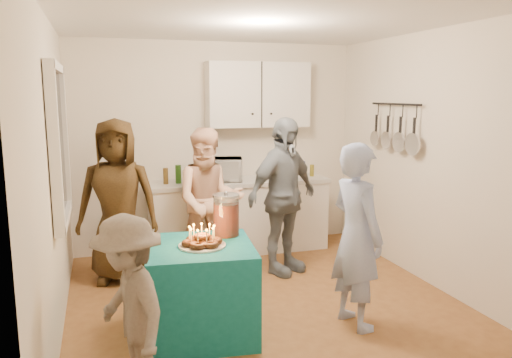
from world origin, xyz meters
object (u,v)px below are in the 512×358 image
object	(u,v)px
woman_back_center	(209,201)
microwave	(221,169)
woman_back_left	(118,201)
child_near_left	(129,310)
woman_back_right	(283,196)
counter	(239,217)
party_table	(201,290)
man_birthday	(357,236)
punch_jar	(226,216)

from	to	relation	value
woman_back_center	microwave	bearing A→B (deg)	72.82
woman_back_left	child_near_left	distance (m)	2.23
woman_back_right	child_near_left	size ratio (longest dim) A/B	1.40
microwave	woman_back_left	size ratio (longest dim) A/B	0.29
child_near_left	counter	bearing A→B (deg)	135.25
party_table	child_near_left	distance (m)	0.99
party_table	woman_back_right	xyz separation A→B (m)	(1.15, 1.16, 0.48)
counter	woman_back_center	distance (m)	0.89
counter	woman_back_left	bearing A→B (deg)	-158.27
woman_back_center	woman_back_right	bearing A→B (deg)	-11.95
microwave	child_near_left	xyz separation A→B (m)	(-1.28, -2.80, -0.43)
man_birthday	woman_back_left	world-z (taller)	woman_back_left
counter	party_table	xyz separation A→B (m)	(-0.90, -2.05, -0.05)
woman_back_left	party_table	bearing A→B (deg)	-55.53
woman_back_left	child_near_left	world-z (taller)	woman_back_left
counter	punch_jar	distance (m)	2.01
punch_jar	man_birthday	world-z (taller)	man_birthday
punch_jar	man_birthday	bearing A→B (deg)	-23.61
punch_jar	woman_back_right	size ratio (longest dim) A/B	0.20
woman_back_center	woman_back_right	distance (m)	0.81
microwave	woman_back_center	distance (m)	0.73
woman_back_center	child_near_left	distance (m)	2.40
punch_jar	woman_back_right	distance (m)	1.29
woman_back_right	punch_jar	bearing A→B (deg)	-160.58
party_table	woman_back_right	distance (m)	1.70
party_table	woman_back_left	world-z (taller)	woman_back_left
woman_back_left	woman_back_right	xyz separation A→B (m)	(1.73, -0.31, 0.00)
party_table	woman_back_center	distance (m)	1.54
party_table	woman_back_left	bearing A→B (deg)	111.46
man_birthday	woman_back_center	distance (m)	1.89
counter	woman_back_right	size ratio (longest dim) A/B	1.28
man_birthday	woman_back_center	bearing A→B (deg)	19.04
child_near_left	woman_back_center	bearing A→B (deg)	138.90
microwave	party_table	distance (m)	2.26
counter	woman_back_left	size ratio (longest dim) A/B	1.28
woman_back_center	child_near_left	xyz separation A→B (m)	(-1.00, -2.18, -0.19)
punch_jar	woman_back_center	size ratio (longest dim) A/B	0.21
party_table	man_birthday	size ratio (longest dim) A/B	0.54
microwave	woman_back_left	bearing A→B (deg)	-141.10
counter	punch_jar	xyz separation A→B (m)	(-0.63, -1.84, 0.50)
woman_back_right	child_near_left	world-z (taller)	woman_back_right
counter	party_table	distance (m)	2.24
counter	punch_jar	size ratio (longest dim) A/B	6.47
counter	man_birthday	world-z (taller)	man_birthday
woman_back_right	woman_back_left	bearing A→B (deg)	142.15
punch_jar	woman_back_left	bearing A→B (deg)	124.14
counter	party_table	world-z (taller)	counter
man_birthday	woman_back_left	distance (m)	2.52
punch_jar	man_birthday	distance (m)	1.12
counter	woman_back_right	distance (m)	1.02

